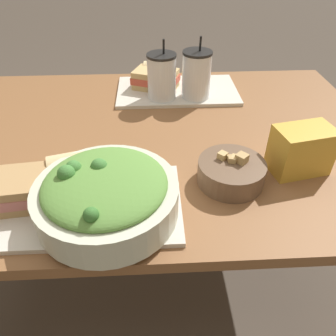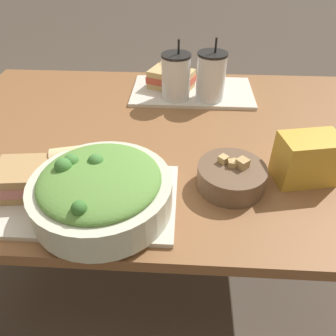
% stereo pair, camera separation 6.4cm
% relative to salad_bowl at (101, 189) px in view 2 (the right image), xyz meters
% --- Properties ---
extents(ground_plane, '(12.00, 12.00, 0.00)m').
position_rel_salad_bowl_xyz_m(ground_plane, '(0.10, 0.33, -0.77)').
color(ground_plane, '#4C4238').
extents(dining_table, '(1.37, 0.92, 0.70)m').
position_rel_salad_bowl_xyz_m(dining_table, '(0.10, 0.33, -0.15)').
color(dining_table, brown).
rests_on(dining_table, ground_plane).
extents(tray_near, '(0.43, 0.25, 0.01)m').
position_rel_salad_bowl_xyz_m(tray_near, '(-0.06, 0.03, -0.06)').
color(tray_near, beige).
rests_on(tray_near, dining_table).
extents(tray_far, '(0.43, 0.25, 0.01)m').
position_rel_salad_bowl_xyz_m(tray_far, '(0.19, 0.61, -0.06)').
color(tray_far, beige).
rests_on(tray_far, dining_table).
extents(salad_bowl, '(0.30, 0.30, 0.12)m').
position_rel_salad_bowl_xyz_m(salad_bowl, '(0.00, 0.00, 0.00)').
color(salad_bowl, beige).
rests_on(salad_bowl, tray_near).
extents(soup_bowl, '(0.16, 0.16, 0.08)m').
position_rel_salad_bowl_xyz_m(soup_bowl, '(0.28, 0.10, -0.03)').
color(soup_bowl, brown).
rests_on(soup_bowl, dining_table).
extents(sandwich_near, '(0.17, 0.13, 0.06)m').
position_rel_salad_bowl_xyz_m(sandwich_near, '(-0.17, 0.05, -0.02)').
color(sandwich_near, tan).
rests_on(sandwich_near, tray_near).
extents(baguette_near, '(0.12, 0.10, 0.07)m').
position_rel_salad_bowl_xyz_m(baguette_near, '(-0.09, 0.11, -0.01)').
color(baguette_near, '#DBBC84').
rests_on(baguette_near, tray_near).
extents(sandwich_far, '(0.18, 0.15, 0.06)m').
position_rel_salad_bowl_xyz_m(sandwich_far, '(0.12, 0.62, -0.02)').
color(sandwich_far, tan).
rests_on(sandwich_far, tray_far).
extents(baguette_far, '(0.10, 0.08, 0.07)m').
position_rel_salad_bowl_xyz_m(baguette_far, '(0.12, 0.69, -0.01)').
color(baguette_far, '#DBBC84').
rests_on(baguette_far, tray_far).
extents(drink_cup_dark, '(0.10, 0.10, 0.20)m').
position_rel_salad_bowl_xyz_m(drink_cup_dark, '(0.13, 0.54, 0.02)').
color(drink_cup_dark, silver).
rests_on(drink_cup_dark, tray_far).
extents(drink_cup_red, '(0.10, 0.10, 0.20)m').
position_rel_salad_bowl_xyz_m(drink_cup_red, '(0.25, 0.54, 0.02)').
color(drink_cup_red, silver).
rests_on(drink_cup_red, tray_far).
extents(chip_bag, '(0.15, 0.11, 0.12)m').
position_rel_salad_bowl_xyz_m(chip_bag, '(0.46, 0.14, -0.00)').
color(chip_bag, gold).
rests_on(chip_bag, dining_table).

